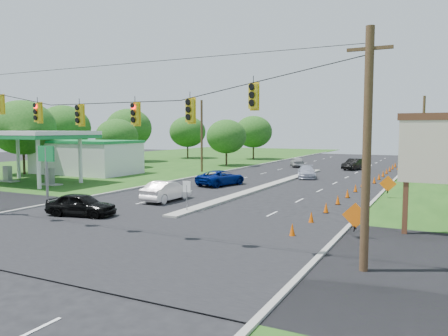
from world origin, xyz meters
The scene contains 43 objects.
ground centered at (0.00, 0.00, 0.00)m, with size 160.00×160.00×0.00m, color black.
grass_left centered at (-30.00, 20.00, 0.00)m, with size 40.00×160.00×0.06m, color #1E4714.
cross_street centered at (0.00, 0.00, 0.00)m, with size 160.00×14.00×0.02m, color black.
curb_left centered at (-10.10, 30.00, 0.00)m, with size 0.25×110.00×0.16m, color gray.
curb_right centered at (10.10, 30.00, 0.00)m, with size 0.25×110.00×0.16m, color gray.
median centered at (0.00, 21.00, 0.00)m, with size 1.00×34.00×0.18m, color gray.
median_sign centered at (0.00, 6.00, 1.46)m, with size 0.55×0.06×2.05m.
signal_span centered at (-0.05, -1.00, 4.97)m, with size 25.60×0.32×9.00m.
utility_pole_far_left centered at (-12.50, 30.00, 4.50)m, with size 0.28×0.28×9.00m, color #422D1C.
utility_pole_far_right centered at (12.50, 35.00, 4.50)m, with size 0.28×0.28×9.00m, color #422D1C.
gas_station centered at (-23.64, 20.24, 2.58)m, with size 18.40×19.70×5.20m.
pylon_sign centered at (14.31, 6.20, 4.00)m, with size 5.90×2.30×6.12m.
cone_0 centered at (7.95, 3.00, 0.35)m, with size 0.32×0.32×0.70m, color #D95003.
cone_1 centered at (7.95, 6.50, 0.35)m, with size 0.32×0.32×0.70m, color #D95003.
cone_2 centered at (7.95, 10.00, 0.35)m, with size 0.32×0.32×0.70m, color #D95003.
cone_3 centered at (7.95, 13.50, 0.35)m, with size 0.32×0.32×0.70m, color #D95003.
cone_4 centered at (7.95, 17.00, 0.35)m, with size 0.32×0.32×0.70m, color #D95003.
cone_5 centered at (7.95, 20.50, 0.35)m, with size 0.32×0.32×0.70m, color #D95003.
cone_6 centered at (7.95, 24.00, 0.35)m, with size 0.32×0.32×0.70m, color #D95003.
cone_7 centered at (8.55, 27.50, 0.35)m, with size 0.32×0.32×0.70m, color #D95003.
cone_8 centered at (8.55, 31.00, 0.35)m, with size 0.32×0.32×0.70m, color #D95003.
cone_9 centered at (8.55, 34.50, 0.35)m, with size 0.32×0.32×0.70m, color #D95003.
cone_10 centered at (8.55, 38.00, 0.35)m, with size 0.32×0.32×0.70m, color #D95003.
cone_11 centered at (8.55, 41.50, 0.35)m, with size 0.32×0.32×0.70m, color #D95003.
cone_12 centered at (8.55, 45.00, 0.35)m, with size 0.32×0.32×0.70m, color #D95003.
cone_13 centered at (8.55, 48.50, 0.35)m, with size 0.32×0.32×0.70m, color #D95003.
work_sign_0 centered at (10.80, 4.00, 1.09)m, with size 1.27×0.58×1.37m.
work_sign_1 centered at (10.80, 18.00, 1.09)m, with size 1.27×0.58×1.37m.
work_sign_2 centered at (10.80, 32.00, 1.09)m, with size 1.27×0.58×1.37m.
tree_1 centered at (-30.00, 18.00, 5.58)m, with size 7.56×7.56×8.82m.
tree_2 centered at (-26.00, 30.00, 4.34)m, with size 5.88×5.88×6.86m.
tree_3 centered at (-32.00, 40.00, 5.58)m, with size 7.56×7.56×8.82m.
tree_4 centered at (-28.00, 52.00, 4.96)m, with size 6.72×6.72×7.84m.
tree_5 centered at (-14.00, 40.00, 4.34)m, with size 5.88×5.88×6.86m.
tree_6 centered at (-16.00, 55.00, 4.96)m, with size 6.72×6.72×7.84m.
tree_12 centered at (14.00, 48.00, 4.34)m, with size 5.88×5.88×6.86m.
tree_14 centered at (-34.00, 28.00, 5.58)m, with size 7.56×7.56×8.82m.
black_sedan centered at (-5.20, 2.12, 0.73)m, with size 1.72×4.28×1.46m, color black.
white_sedan centered at (-3.86, 9.41, 0.75)m, with size 1.60×4.58×1.51m, color white.
blue_pickup centered at (-4.42, 19.45, 0.73)m, with size 2.42×5.25×1.46m, color navy.
silver_car_far centered at (1.13, 29.37, 0.67)m, with size 1.87×4.60×1.34m, color #9A9EB3.
silver_car_oncoming centered at (-4.19, 43.08, 0.73)m, with size 1.72×4.27×1.46m, color #9C9C9C.
dark_car_receding centered at (4.01, 42.08, 0.74)m, with size 1.57×4.50×1.48m, color black.
Camera 1 is at (14.47, -17.55, 5.30)m, focal length 35.00 mm.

